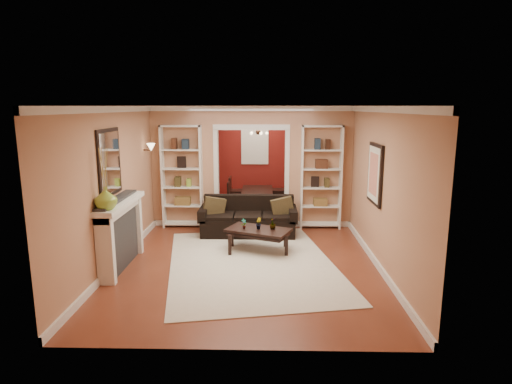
{
  "coord_description": "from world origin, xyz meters",
  "views": [
    {
      "loc": [
        0.33,
        -8.37,
        2.69
      ],
      "look_at": [
        0.15,
        -0.8,
        1.18
      ],
      "focal_mm": 30.0,
      "sensor_mm": 36.0,
      "label": 1
    }
  ],
  "objects_px": {
    "coffee_table": "(258,240)",
    "bookshelf_left": "(182,177)",
    "bookshelf_right": "(321,177)",
    "sofa": "(248,216)",
    "fireplace": "(122,234)",
    "dining_table": "(258,199)"
  },
  "relations": [
    {
      "from": "dining_table",
      "to": "coffee_table",
      "type": "bearing_deg",
      "value": -178.9
    },
    {
      "from": "sofa",
      "to": "bookshelf_left",
      "type": "bearing_deg",
      "value": 158.91
    },
    {
      "from": "sofa",
      "to": "fireplace",
      "type": "height_order",
      "value": "fireplace"
    },
    {
      "from": "fireplace",
      "to": "bookshelf_right",
      "type": "bearing_deg",
      "value": 34.8
    },
    {
      "from": "bookshelf_left",
      "to": "bookshelf_right",
      "type": "relative_size",
      "value": 1.0
    },
    {
      "from": "sofa",
      "to": "coffee_table",
      "type": "distance_m",
      "value": 1.12
    },
    {
      "from": "sofa",
      "to": "bookshelf_left",
      "type": "distance_m",
      "value": 1.78
    },
    {
      "from": "coffee_table",
      "to": "fireplace",
      "type": "bearing_deg",
      "value": -136.18
    },
    {
      "from": "bookshelf_right",
      "to": "coffee_table",
      "type": "bearing_deg",
      "value": -129.28
    },
    {
      "from": "fireplace",
      "to": "coffee_table",
      "type": "bearing_deg",
      "value": 20.81
    },
    {
      "from": "sofa",
      "to": "fireplace",
      "type": "relative_size",
      "value": 1.21
    },
    {
      "from": "coffee_table",
      "to": "bookshelf_left",
      "type": "relative_size",
      "value": 0.5
    },
    {
      "from": "fireplace",
      "to": "dining_table",
      "type": "distance_m",
      "value": 4.85
    },
    {
      "from": "coffee_table",
      "to": "bookshelf_left",
      "type": "bearing_deg",
      "value": 159.27
    },
    {
      "from": "bookshelf_left",
      "to": "bookshelf_right",
      "type": "bearing_deg",
      "value": 0.0
    },
    {
      "from": "coffee_table",
      "to": "bookshelf_left",
      "type": "distance_m",
      "value": 2.58
    },
    {
      "from": "sofa",
      "to": "dining_table",
      "type": "distance_m",
      "value": 2.36
    },
    {
      "from": "sofa",
      "to": "bookshelf_right",
      "type": "xyz_separation_m",
      "value": [
        1.6,
        0.58,
        0.75
      ]
    },
    {
      "from": "coffee_table",
      "to": "bookshelf_right",
      "type": "distance_m",
      "value": 2.34
    },
    {
      "from": "sofa",
      "to": "dining_table",
      "type": "bearing_deg",
      "value": 85.89
    },
    {
      "from": "bookshelf_right",
      "to": "bookshelf_left",
      "type": "bearing_deg",
      "value": 180.0
    },
    {
      "from": "sofa",
      "to": "coffee_table",
      "type": "height_order",
      "value": "sofa"
    }
  ]
}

